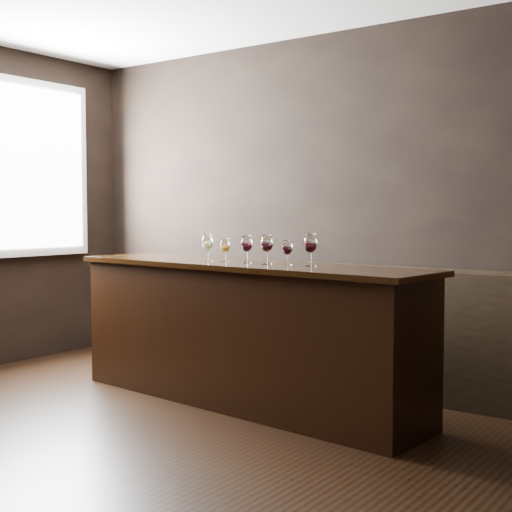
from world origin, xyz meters
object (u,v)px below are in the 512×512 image
Objects in this scene: glass_amber at (225,246)px; glass_red_a at (247,244)px; glass_white at (207,243)px; glass_red_b at (267,244)px; bar_counter at (243,336)px; back_bar_shelf at (372,328)px; glass_red_c at (287,248)px; glass_red_d at (310,244)px.

glass_red_a reaches higher than glass_amber.
glass_red_b reaches higher than glass_white.
bar_counter is at bearing 0.68° from glass_white.
glass_white is 1.15× the size of glass_amber.
back_bar_shelf is 1.32m from glass_amber.
glass_red_a is at bearing 2.72° from glass_white.
bar_counter is 14.37× the size of glass_red_a.
glass_red_b is at bearing -110.92° from back_bar_shelf.
glass_white is 1.15× the size of glass_red_c.
glass_red_b reaches higher than glass_amber.
glass_red_b is (0.53, -0.00, 0.00)m from glass_white.
bar_counter is 0.85m from glass_red_d.
glass_white is at bearing -174.02° from bar_counter.
glass_white is at bearing 175.59° from glass_amber.
glass_red_b is 0.34m from glass_red_d.
glass_red_d reaches higher than glass_red_a.
glass_amber is 0.36m from glass_red_b.
glass_red_a is at bearing 9.85° from glass_amber.
bar_counter is at bearing -178.39° from glass_red_d.
glass_red_d is at bearing 1.26° from glass_white.
glass_red_a is 0.89× the size of glass_red_d.
glass_red_b is 0.94× the size of glass_red_d.
glass_red_d reaches higher than glass_amber.
bar_counter is at bearing 6.55° from glass_amber.
glass_amber is at bearing -168.16° from bar_counter.
bar_counter is 13.70× the size of glass_red_b.
back_bar_shelf is 12.18× the size of glass_red_d.
glass_amber is (-0.15, -0.02, 0.63)m from bar_counter.
glass_red_c is at bearing 0.90° from glass_white.
glass_amber reaches higher than bar_counter.
glass_red_c reaches higher than bar_counter.
glass_red_a reaches higher than bar_counter.
glass_white is at bearing -134.03° from back_bar_shelf.
bar_counter is 0.72m from glass_white.
bar_counter is at bearing -121.47° from back_bar_shelf.
glass_red_b is (0.18, -0.02, 0.01)m from glass_red_a.
glass_red_d is (0.69, 0.03, 0.03)m from glass_amber.
back_bar_shelf is 13.63× the size of glass_red_a.
glass_red_c is at bearing -0.92° from glass_red_a.
glass_white is at bearing -179.10° from glass_red_c.
back_bar_shelf is 15.54× the size of glass_red_c.
glass_red_d reaches higher than glass_red_b.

